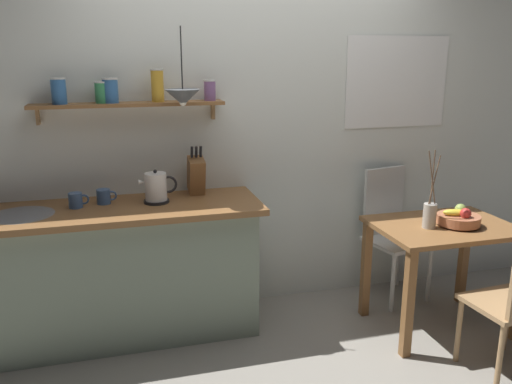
% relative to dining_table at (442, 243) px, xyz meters
% --- Properties ---
extents(ground_plane, '(14.00, 14.00, 0.00)m').
position_rel_dining_table_xyz_m(ground_plane, '(-1.09, 0.13, -0.61)').
color(ground_plane, gray).
extents(back_wall, '(6.80, 0.11, 2.70)m').
position_rel_dining_table_xyz_m(back_wall, '(-0.88, 0.78, 0.74)').
color(back_wall, silver).
rests_on(back_wall, ground_plane).
extents(kitchen_counter, '(1.83, 0.63, 0.90)m').
position_rel_dining_table_xyz_m(kitchen_counter, '(-2.09, 0.45, -0.15)').
color(kitchen_counter, gray).
rests_on(kitchen_counter, ground_plane).
extents(wall_shelf, '(1.22, 0.20, 0.34)m').
position_rel_dining_table_xyz_m(wall_shelf, '(-1.98, 0.62, 0.96)').
color(wall_shelf, brown).
extents(dining_table, '(0.91, 0.66, 0.74)m').
position_rel_dining_table_xyz_m(dining_table, '(0.00, 0.00, 0.00)').
color(dining_table, brown).
rests_on(dining_table, ground_plane).
extents(dining_chair_far, '(0.50, 0.48, 1.00)m').
position_rel_dining_table_xyz_m(dining_chair_far, '(-0.07, 0.55, -0.06)').
color(dining_chair_far, silver).
rests_on(dining_chair_far, ground_plane).
extents(fruit_bowl, '(0.28, 0.28, 0.14)m').
position_rel_dining_table_xyz_m(fruit_bowl, '(0.08, -0.05, 0.18)').
color(fruit_bowl, '#BC704C').
rests_on(fruit_bowl, dining_table).
extents(twig_vase, '(0.09, 0.08, 0.51)m').
position_rel_dining_table_xyz_m(twig_vase, '(-0.13, -0.03, 0.23)').
color(twig_vase, '#B7B2A8').
rests_on(twig_vase, dining_table).
extents(electric_kettle, '(0.25, 0.16, 0.22)m').
position_rel_dining_table_xyz_m(electric_kettle, '(-1.83, 0.47, 0.39)').
color(electric_kettle, black).
rests_on(electric_kettle, kitchen_counter).
extents(knife_block, '(0.10, 0.19, 0.34)m').
position_rel_dining_table_xyz_m(knife_block, '(-1.55, 0.60, 0.43)').
color(knife_block, brown).
rests_on(knife_block, kitchen_counter).
extents(coffee_mug_by_sink, '(0.12, 0.08, 0.10)m').
position_rel_dining_table_xyz_m(coffee_mug_by_sink, '(-2.32, 0.48, 0.34)').
color(coffee_mug_by_sink, '#3D5B89').
rests_on(coffee_mug_by_sink, kitchen_counter).
extents(coffee_mug_spare, '(0.13, 0.09, 0.09)m').
position_rel_dining_table_xyz_m(coffee_mug_spare, '(-2.16, 0.53, 0.34)').
color(coffee_mug_spare, '#3D5B89').
rests_on(coffee_mug_spare, kitchen_counter).
extents(pendant_lamp, '(0.22, 0.22, 0.47)m').
position_rel_dining_table_xyz_m(pendant_lamp, '(-1.64, 0.42, 0.97)').
color(pendant_lamp, black).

